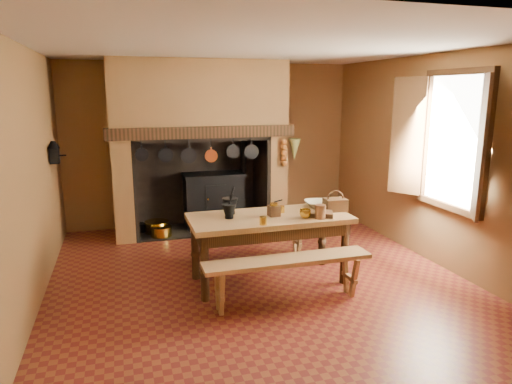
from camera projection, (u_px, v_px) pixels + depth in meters
floor at (257, 278)px, 5.75m from camera, size 5.50×5.50×0.00m
ceiling at (257, 47)px, 5.15m from camera, size 5.50×5.50×0.00m
back_wall at (212, 144)px, 8.02m from camera, size 5.00×0.02×2.80m
wall_left at (28, 180)px, 4.75m from camera, size 0.02×5.50×2.80m
wall_right at (434, 160)px, 6.15m from camera, size 0.02×5.50×2.80m
wall_front at (383, 238)px, 2.88m from camera, size 5.00×0.02×2.80m
chimney_breast at (199, 123)px, 7.44m from camera, size 2.95×0.96×2.80m
iron_range at (214, 199)px, 7.92m from camera, size 1.12×0.55×1.60m
hearth_pans at (157, 229)px, 7.51m from camera, size 0.51×0.62×0.20m
hanging_pans at (202, 154)px, 7.06m from camera, size 1.92×0.29×0.27m
onion_string at (284, 153)px, 7.42m from camera, size 0.12×0.10×0.46m
herb_bunch at (294, 149)px, 7.46m from camera, size 0.20×0.20×0.35m
window at (447, 141)px, 5.67m from camera, size 0.39×1.75×1.76m
wall_coffee_mill at (54, 151)px, 6.20m from camera, size 0.23×0.16×0.31m
work_table at (269, 226)px, 5.53m from camera, size 1.94×0.86×0.84m
bench_front at (288, 269)px, 4.99m from camera, size 1.88×0.33×0.53m
bench_back at (252, 236)px, 6.32m from camera, size 1.66×0.29×0.47m
mortar_large at (230, 205)px, 5.56m from camera, size 0.20×0.20×0.33m
mortar_small at (229, 210)px, 5.37m from camera, size 0.17×0.17×0.29m
coffee_grinder at (274, 210)px, 5.48m from camera, size 0.18×0.14×0.20m
brass_mug_a at (263, 221)px, 5.12m from camera, size 0.10×0.10×0.09m
brass_mug_b at (282, 209)px, 5.64m from camera, size 0.09×0.09×0.08m
mixing_bowl at (318, 204)px, 5.90m from camera, size 0.38×0.38×0.08m
stoneware_crock at (320, 212)px, 5.36m from camera, size 0.15×0.15×0.16m
glass_jar at (336, 206)px, 5.69m from camera, size 0.11×0.11×0.14m
wicker_basket at (335, 204)px, 5.72m from camera, size 0.29×0.22×0.26m
wooden_tray at (319, 214)px, 5.48m from camera, size 0.38×0.33×0.05m
brass_cup at (305, 213)px, 5.40m from camera, size 0.16×0.16×0.11m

